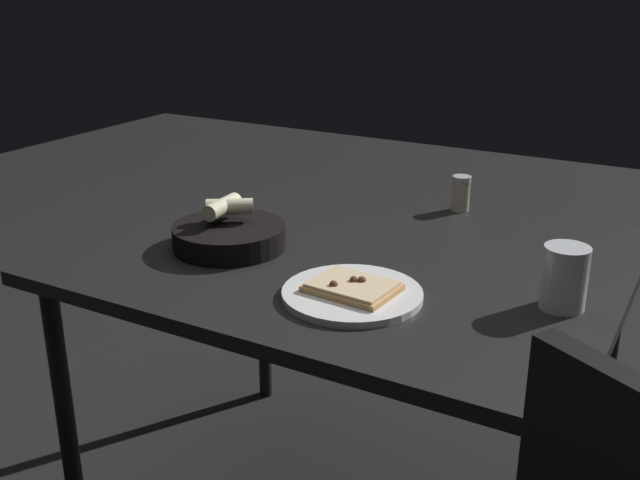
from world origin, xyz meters
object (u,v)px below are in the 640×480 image
object	(u,v)px
pizza_plate	(352,292)
bread_basket	(229,234)
pepper_shaker	(461,195)
dining_table	(351,276)
beer_glass	(564,282)

from	to	relation	value
pizza_plate	bread_basket	size ratio (longest dim) A/B	1.07
pizza_plate	pepper_shaker	distance (m)	0.60
pizza_plate	bread_basket	xyz separation A→B (m)	(-0.35, 0.10, 0.02)
dining_table	beer_glass	world-z (taller)	beer_glass
dining_table	pizza_plate	world-z (taller)	pizza_plate
bread_basket	pepper_shaker	xyz separation A→B (m)	(0.35, 0.50, 0.01)
pizza_plate	beer_glass	world-z (taller)	beer_glass
beer_glass	pepper_shaker	size ratio (longest dim) A/B	1.32
dining_table	bread_basket	distance (m)	0.28
dining_table	pizza_plate	xyz separation A→B (m)	(0.11, -0.22, 0.07)
dining_table	pizza_plate	bearing A→B (deg)	-62.74
beer_glass	pizza_plate	bearing A→B (deg)	-157.09
dining_table	pepper_shaker	distance (m)	0.41
beer_glass	pepper_shaker	distance (m)	0.57
bread_basket	beer_glass	xyz separation A→B (m)	(0.70, 0.04, 0.02)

